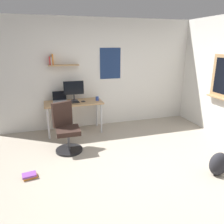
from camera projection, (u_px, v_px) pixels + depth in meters
name	position (u px, v px, depth m)	size (l,w,h in m)	color
ground_plane	(135.00, 174.00, 3.56)	(5.20, 5.20, 0.00)	#9E9384
wall_back	(98.00, 74.00, 5.41)	(5.00, 0.30, 2.60)	silver
desk	(74.00, 105.00, 5.06)	(1.31, 0.60, 0.74)	tan
office_chair	(67.00, 131.00, 4.25)	(0.53, 0.55, 0.95)	black
laptop	(60.00, 99.00, 5.07)	(0.31, 0.21, 0.23)	#ADAFB5
monitor_primary	(74.00, 89.00, 5.05)	(0.46, 0.17, 0.46)	#38383D
keyboard	(71.00, 103.00, 4.95)	(0.37, 0.13, 0.02)	black
computer_mouse	(83.00, 101.00, 5.02)	(0.10, 0.06, 0.03)	#262628
coffee_mug	(97.00, 99.00, 5.16)	(0.08, 0.08, 0.09)	#334CA5
backpack	(219.00, 164.00, 3.48)	(0.32, 0.22, 0.39)	#232328
book_stack_on_floor	(30.00, 176.00, 3.45)	(0.24, 0.19, 0.07)	orange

